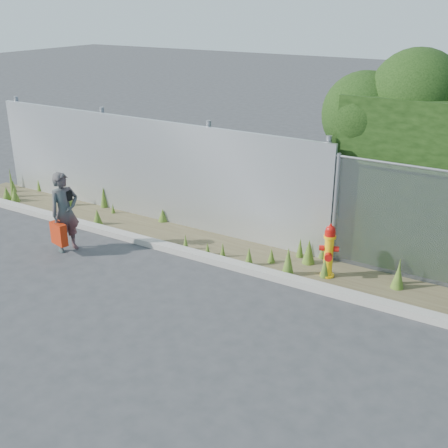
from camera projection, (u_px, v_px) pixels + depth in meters
ground at (193, 318)px, 8.54m from camera, size 80.00×80.00×0.00m
curb at (250, 269)px, 9.94m from camera, size 16.00×0.22×0.12m
weed_strip at (212, 240)px, 10.99m from camera, size 16.00×1.31×0.54m
corrugated_fence at (146, 169)px, 12.07m from camera, size 8.50×0.21×2.30m
fire_hydrant at (329, 252)px, 9.62m from camera, size 0.33×0.30×0.99m
woman at (65, 212)px, 10.58m from camera, size 0.51×0.65×1.55m
red_tote_bag at (59, 234)px, 10.55m from camera, size 0.39×0.14×0.51m
black_shoulder_bag at (67, 194)px, 10.54m from camera, size 0.25×0.10×0.19m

